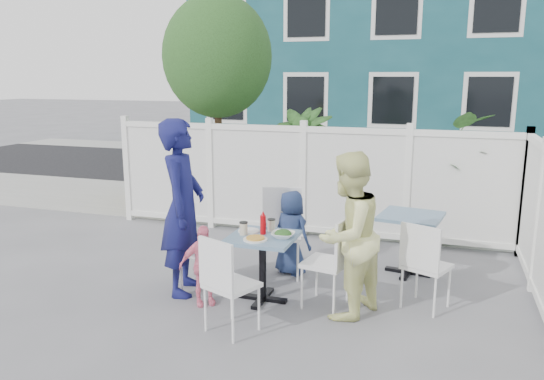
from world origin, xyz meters
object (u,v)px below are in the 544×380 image
(spare_table, at_px, (410,228))
(chair_back, at_px, (282,225))
(chair_right, at_px, (333,256))
(boy, at_px, (291,233))
(man, at_px, (183,207))
(toddler, at_px, (203,265))
(chair_left, at_px, (196,243))
(chair_near, at_px, (225,278))
(woman, at_px, (347,235))
(utility_cabinet, at_px, (167,166))
(main_table, at_px, (263,250))

(spare_table, relative_size, chair_back, 0.77)
(chair_right, xyz_separation_m, chair_back, (-0.77, 0.76, 0.04))
(chair_right, height_order, boy, boy)
(chair_back, bearing_deg, man, 30.74)
(man, relative_size, toddler, 2.24)
(chair_back, height_order, toddler, chair_back)
(chair_left, distance_m, chair_near, 1.10)
(woman, height_order, boy, woman)
(chair_right, distance_m, chair_back, 1.09)
(utility_cabinet, xyz_separation_m, boy, (3.35, -3.10, -0.12))
(utility_cabinet, distance_m, chair_left, 4.63)
(chair_near, bearing_deg, main_table, 107.69)
(chair_back, distance_m, boy, 0.15)
(spare_table, xyz_separation_m, woman, (-0.51, -1.32, 0.25))
(chair_left, bearing_deg, woman, 85.67)
(man, height_order, woman, man)
(chair_back, distance_m, chair_near, 1.61)
(utility_cabinet, relative_size, toddler, 1.49)
(chair_left, relative_size, toddler, 1.10)
(main_table, distance_m, chair_near, 0.80)
(boy, distance_m, toddler, 1.27)
(spare_table, height_order, boy, boy)
(utility_cabinet, height_order, chair_right, utility_cabinet)
(chair_left, distance_m, chair_right, 1.50)
(woman, bearing_deg, spare_table, -177.88)
(main_table, bearing_deg, chair_back, 93.28)
(utility_cabinet, height_order, main_table, utility_cabinet)
(utility_cabinet, relative_size, chair_right, 1.33)
(toddler, bearing_deg, utility_cabinet, 86.55)
(main_table, xyz_separation_m, boy, (0.07, 0.84, -0.04))
(main_table, relative_size, chair_left, 0.76)
(main_table, xyz_separation_m, chair_near, (-0.08, -0.80, -0.01))
(toddler, bearing_deg, woman, -28.11)
(chair_near, xyz_separation_m, toddler, (-0.47, 0.53, -0.11))
(man, xyz_separation_m, toddler, (0.34, -0.25, -0.52))
(utility_cabinet, distance_m, chair_right, 5.58)
(woman, distance_m, boy, 1.25)
(chair_left, distance_m, boy, 1.16)
(utility_cabinet, relative_size, main_table, 1.78)
(main_table, height_order, chair_back, chair_back)
(utility_cabinet, xyz_separation_m, chair_near, (3.20, -4.74, -0.09))
(toddler, bearing_deg, chair_right, -22.12)
(man, relative_size, boy, 1.87)
(main_table, xyz_separation_m, chair_back, (-0.05, 0.82, 0.05))
(chair_near, relative_size, boy, 0.91)
(chair_left, xyz_separation_m, woman, (1.66, -0.11, 0.27))
(chair_left, bearing_deg, boy, 132.40)
(chair_right, distance_m, boy, 1.02)
(chair_back, xyz_separation_m, woman, (0.92, -0.88, 0.21))
(utility_cabinet, bearing_deg, chair_near, -48.59)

